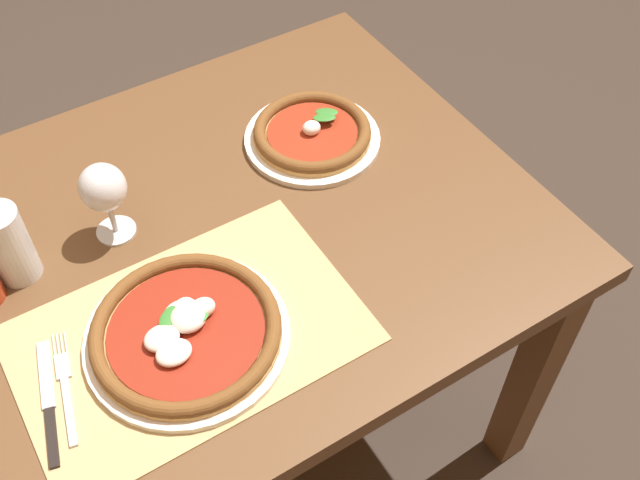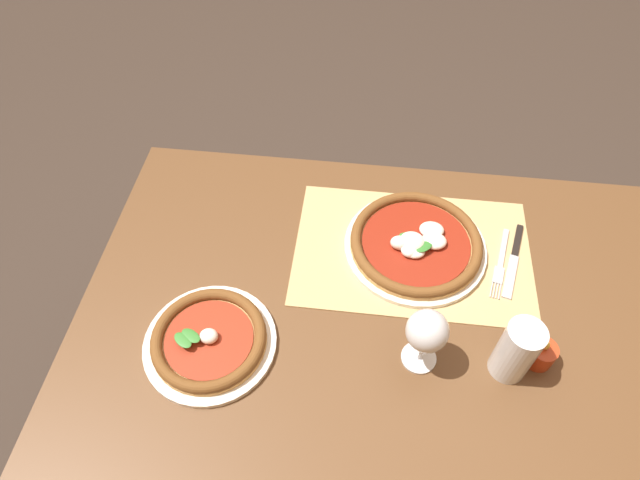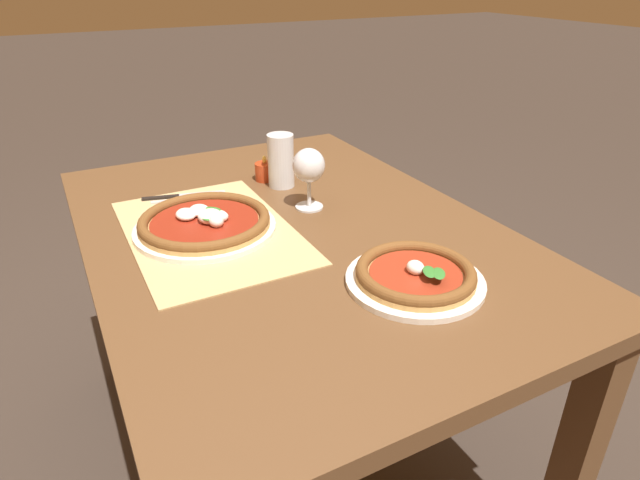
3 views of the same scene
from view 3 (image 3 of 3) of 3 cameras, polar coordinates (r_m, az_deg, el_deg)
The scene contains 10 objects.
ground_plane at distance 1.71m, azimuth -2.48°, elevation -21.44°, with size 24.00×24.00×0.00m, color #382D26.
dining_table at distance 1.30m, azimuth -3.04°, elevation -2.74°, with size 1.28×0.90×0.74m.
paper_placemat at distance 1.26m, azimuth -11.69°, elevation 0.95°, with size 0.54×0.35×0.00m, color tan.
pizza_near at distance 1.25m, azimuth -12.17°, elevation 1.86°, with size 0.32×0.32×0.05m.
pizza_far at distance 1.04m, azimuth 10.13°, elevation -3.74°, with size 0.27×0.27×0.05m.
wine_glass at distance 1.32m, azimuth -1.20°, elevation 7.68°, with size 0.08×0.08×0.16m.
pint_glass at distance 1.47m, azimuth -4.19°, elevation 8.33°, with size 0.07×0.07×0.15m.
fork at distance 1.43m, azimuth -13.56°, elevation 4.29°, with size 0.06×0.20×0.00m.
knife at distance 1.46m, azimuth -14.28°, elevation 4.61°, with size 0.07×0.21×0.01m.
votive_candle at distance 1.53m, azimuth -5.89°, elevation 7.21°, with size 0.06×0.06×0.07m.
Camera 3 is at (1.03, -0.46, 1.29)m, focal length 30.00 mm.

